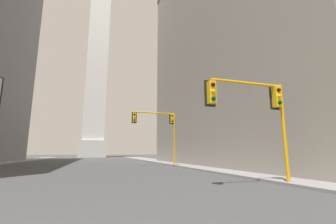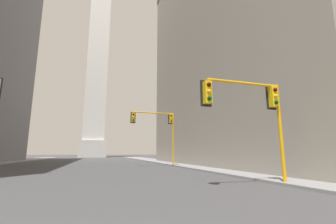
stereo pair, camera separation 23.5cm
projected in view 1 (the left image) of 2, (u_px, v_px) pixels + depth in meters
name	position (u px, v px, depth m)	size (l,w,h in m)	color
sidewalk_right	(177.00, 163.00, 33.37)	(5.00, 100.31, 0.15)	gray
building_right	(264.00, 44.00, 33.45)	(23.51, 36.64, 35.12)	gray
obelisk	(98.00, 58.00, 86.55)	(9.26, 9.26, 78.52)	silver
traffic_light_near_right	(258.00, 106.00, 11.50)	(4.65, 0.50, 5.23)	orange
traffic_light_mid_right	(161.00, 125.00, 27.22)	(5.44, 0.51, 6.47)	orange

